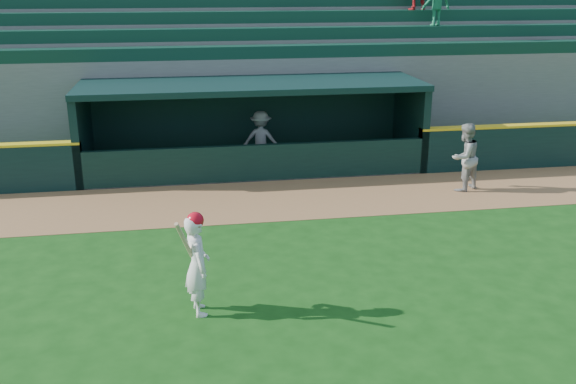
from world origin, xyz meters
name	(u,v)px	position (x,y,z in m)	size (l,w,h in m)	color
ground	(303,292)	(0.00, 0.00, 0.00)	(120.00, 120.00, 0.00)	#144411
warning_track	(266,200)	(0.00, 4.90, 0.01)	(40.00, 3.00, 0.01)	#95663B
dugout_player_front	(465,157)	(5.06, 4.88, 0.87)	(0.84, 0.66, 1.74)	gray
dugout_player_inside	(261,140)	(0.24, 7.79, 0.81)	(1.05, 0.60, 1.63)	#999994
dugout	(252,119)	(0.00, 8.00, 1.36)	(9.40, 2.80, 2.46)	slate
stands	(237,63)	(0.01, 12.57, 2.39)	(34.50, 6.25, 7.14)	slate
batter_at_plate	(197,263)	(-1.79, -0.41, 0.87)	(0.57, 0.79, 1.74)	silver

